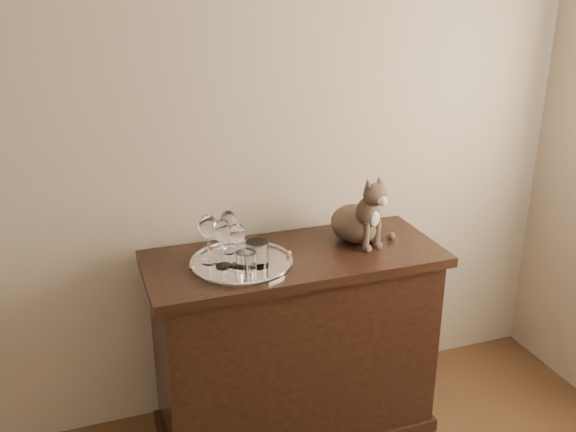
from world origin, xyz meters
name	(u,v)px	position (x,y,z in m)	size (l,w,h in m)	color
wall_back	(122,127)	(0.00, 2.25, 1.35)	(4.00, 0.10, 2.70)	#BDA98D
sideboard	(294,345)	(0.60, 1.94, 0.42)	(1.20, 0.50, 0.85)	black
tray	(242,264)	(0.37, 1.92, 0.85)	(0.40, 0.40, 0.01)	silver
wine_glass_a	(208,238)	(0.26, 1.97, 0.96)	(0.07, 0.07, 0.20)	white
wine_glass_b	(229,231)	(0.36, 2.04, 0.95)	(0.07, 0.07, 0.17)	silver
wine_glass_c	(223,243)	(0.30, 1.91, 0.95)	(0.07, 0.07, 0.19)	white
wine_glass_d	(237,245)	(0.35, 1.90, 0.94)	(0.07, 0.07, 0.17)	white
tumbler_a	(257,254)	(0.42, 1.87, 0.91)	(0.09, 0.09, 0.10)	white
tumbler_b	(246,263)	(0.37, 1.82, 0.90)	(0.08, 0.08, 0.09)	white
cat	(357,206)	(0.89, 1.99, 1.00)	(0.30, 0.28, 0.31)	brown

